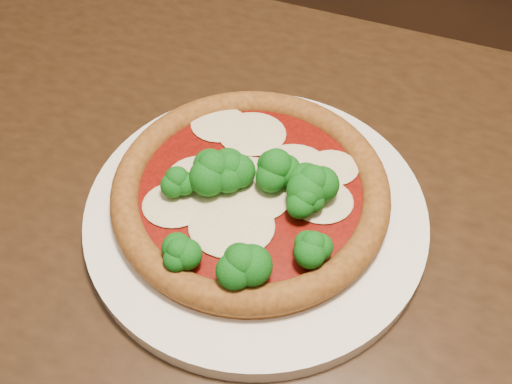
{
  "coord_description": "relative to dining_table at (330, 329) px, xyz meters",
  "views": [
    {
      "loc": [
        0.07,
        -0.44,
        1.19
      ],
      "look_at": [
        0.06,
        -0.12,
        0.79
      ],
      "focal_mm": 40.0,
      "sensor_mm": 36.0,
      "label": 1
    }
  ],
  "objects": [
    {
      "name": "dining_table",
      "position": [
        0.0,
        0.0,
        0.0
      ],
      "size": [
        1.51,
        1.17,
        0.75
      ],
      "rotation": [
        0.0,
        0.0,
        -0.33
      ],
      "color": "black",
      "rests_on": "floor"
    },
    {
      "name": "pizza",
      "position": [
        -0.08,
        0.07,
        0.13
      ],
      "size": [
        0.26,
        0.26,
        0.06
      ],
      "rotation": [
        0.0,
        0.0,
        0.3
      ],
      "color": "brown",
      "rests_on": "plate"
    },
    {
      "name": "plate",
      "position": [
        -0.08,
        0.07,
        0.1
      ],
      "size": [
        0.32,
        0.32,
        0.02
      ],
      "primitive_type": "cylinder",
      "color": "white",
      "rests_on": "dining_table"
    },
    {
      "name": "floor",
      "position": [
        -0.14,
        0.19,
        -0.66
      ],
      "size": [
        4.0,
        4.0,
        0.0
      ],
      "primitive_type": "plane",
      "color": "black",
      "rests_on": "ground"
    }
  ]
}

